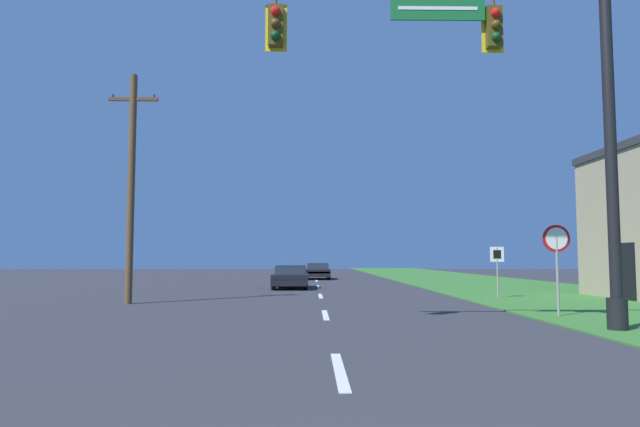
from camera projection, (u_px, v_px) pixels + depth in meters
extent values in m
cube|color=#38752D|center=(503.00, 286.00, 32.35)|extent=(10.00, 110.00, 0.04)
cube|color=silver|center=(340.00, 370.00, 8.26)|extent=(0.16, 2.80, 0.01)
cube|color=silver|center=(325.00, 315.00, 16.23)|extent=(0.16, 2.80, 0.01)
cube|color=silver|center=(320.00, 296.00, 24.21)|extent=(0.16, 2.80, 0.01)
cube|color=silver|center=(318.00, 287.00, 32.18)|extent=(0.16, 2.80, 0.01)
cube|color=silver|center=(317.00, 281.00, 40.16)|extent=(0.16, 2.80, 0.01)
cube|color=black|center=(628.00, 272.00, 21.46)|extent=(0.10, 1.20, 2.20)
cylinder|color=black|center=(617.00, 314.00, 12.65)|extent=(0.44, 0.44, 0.70)
cylinder|color=black|center=(611.00, 145.00, 12.95)|extent=(0.26, 0.26, 8.32)
cube|color=#196B33|center=(438.00, 9.00, 13.13)|extent=(2.18, 0.06, 0.55)
cube|color=white|center=(438.00, 8.00, 13.09)|extent=(1.83, 0.01, 0.08)
cube|color=yellow|center=(276.00, 28.00, 13.17)|extent=(0.50, 0.03, 1.11)
cube|color=#4C4214|center=(276.00, 26.00, 13.03)|extent=(0.34, 0.24, 0.95)
sphere|color=red|center=(275.00, 11.00, 12.92)|extent=(0.22, 0.22, 0.22)
sphere|color=#51380F|center=(275.00, 23.00, 12.89)|extent=(0.22, 0.22, 0.22)
sphere|color=#0F3D19|center=(275.00, 36.00, 12.87)|extent=(0.22, 0.22, 0.22)
cylinder|color=#4C4214|center=(493.00, 0.00, 13.17)|extent=(0.06, 0.06, 0.35)
cube|color=yellow|center=(492.00, 30.00, 13.25)|extent=(0.50, 0.03, 1.11)
cube|color=#4C4214|center=(494.00, 27.00, 13.12)|extent=(0.34, 0.24, 0.95)
sphere|color=red|center=(496.00, 13.00, 13.00)|extent=(0.22, 0.22, 0.22)
sphere|color=#51380F|center=(496.00, 25.00, 12.98)|extent=(0.22, 0.22, 0.22)
sphere|color=#0F3D19|center=(496.00, 37.00, 12.96)|extent=(0.22, 0.22, 0.22)
cylinder|color=black|center=(306.00, 281.00, 32.09)|extent=(0.22, 0.64, 0.64)
cylinder|color=black|center=(278.00, 281.00, 32.07)|extent=(0.22, 0.64, 0.64)
cylinder|color=black|center=(305.00, 284.00, 28.80)|extent=(0.22, 0.64, 0.64)
cylinder|color=black|center=(274.00, 284.00, 28.79)|extent=(0.22, 0.64, 0.64)
cube|color=black|center=(291.00, 279.00, 30.45)|extent=(1.84, 4.71, 0.55)
cube|color=#283342|center=(291.00, 270.00, 30.61)|extent=(1.61, 1.98, 0.42)
cube|color=black|center=(291.00, 266.00, 30.62)|extent=(1.58, 1.94, 0.06)
cube|color=#B71414|center=(289.00, 279.00, 28.14)|extent=(1.67, 0.07, 0.14)
cylinder|color=black|center=(328.00, 274.00, 45.15)|extent=(0.22, 0.64, 0.64)
cylinder|color=black|center=(307.00, 274.00, 45.12)|extent=(0.22, 0.64, 0.64)
cylinder|color=black|center=(329.00, 276.00, 41.86)|extent=(0.22, 0.64, 0.64)
cylinder|color=black|center=(307.00, 276.00, 41.83)|extent=(0.22, 0.64, 0.64)
cube|color=black|center=(318.00, 273.00, 43.50)|extent=(1.82, 4.70, 0.55)
cube|color=#283342|center=(318.00, 266.00, 43.66)|extent=(1.60, 1.97, 0.42)
cube|color=black|center=(318.00, 264.00, 43.67)|extent=(1.57, 1.93, 0.06)
cube|color=#B71414|center=(318.00, 273.00, 41.20)|extent=(1.67, 0.06, 0.14)
cylinder|color=gray|center=(557.00, 276.00, 15.70)|extent=(0.07, 0.07, 2.20)
cylinder|color=red|center=(556.00, 239.00, 15.78)|extent=(0.76, 0.04, 0.76)
cylinder|color=white|center=(557.00, 238.00, 15.75)|extent=(0.61, 0.01, 0.61)
cylinder|color=gray|center=(497.00, 273.00, 22.78)|extent=(0.06, 0.06, 2.00)
cube|color=white|center=(497.00, 254.00, 22.84)|extent=(0.55, 0.04, 0.60)
cube|color=black|center=(497.00, 254.00, 22.81)|extent=(0.31, 0.01, 0.34)
cylinder|color=brown|center=(131.00, 188.00, 20.51)|extent=(0.26, 0.26, 8.30)
cube|color=brown|center=(133.00, 99.00, 20.76)|extent=(1.80, 0.12, 0.12)
cylinder|color=#333338|center=(113.00, 96.00, 20.76)|extent=(0.08, 0.08, 0.12)
cylinder|color=#333338|center=(154.00, 96.00, 20.79)|extent=(0.08, 0.08, 0.12)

